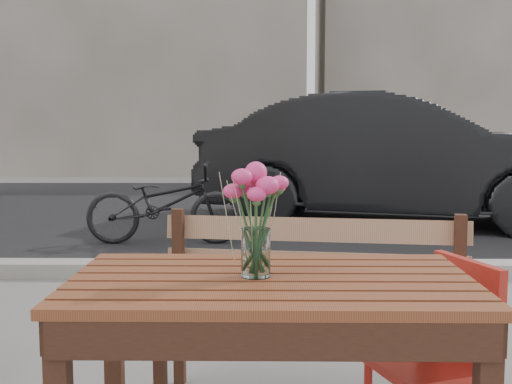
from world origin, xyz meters
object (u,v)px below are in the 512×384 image
main_table (271,317)px  red_chair (443,347)px  parked_car (398,159)px  bicycle (165,203)px  main_vase (256,206)px

main_table → red_chair: bearing=26.3°
parked_car → bicycle: parked_car is taller
red_chair → main_vase: 0.93m
parked_car → main_vase: bearing=179.8°
parked_car → bicycle: (-2.70, -1.45, -0.38)m
main_table → parked_car: (1.66, 6.03, 0.16)m
main_vase → bicycle: 4.70m
main_vase → bicycle: bearing=102.3°
bicycle → parked_car: bearing=-63.5°
bicycle → main_table: bearing=-168.9°
red_chair → main_vase: main_vase is taller
main_table → bicycle: size_ratio=0.78×
main_vase → bicycle: main_vase is taller
main_vase → parked_car: (1.71, 6.01, -0.19)m
parked_car → bicycle: 3.09m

